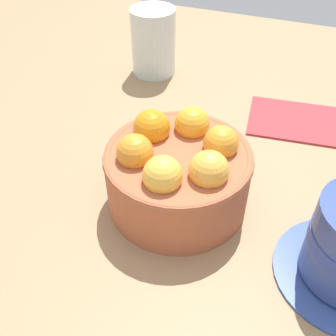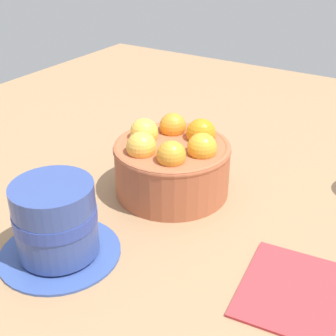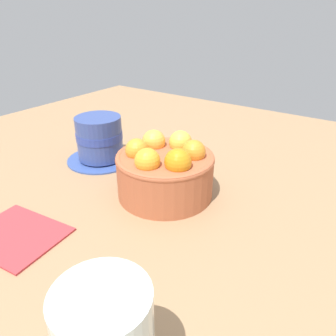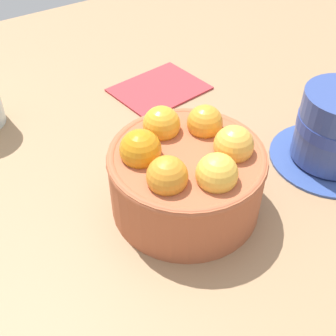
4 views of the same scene
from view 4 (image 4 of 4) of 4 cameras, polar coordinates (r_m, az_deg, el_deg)
ground_plane at (r=47.65cm, az=2.18°, el=-6.53°), size 124.17×112.30×4.38cm
terracotta_bowl at (r=42.93cm, az=2.39°, el=-0.68°), size 15.36×15.36×9.63cm
coffee_cup at (r=52.06cm, az=21.03°, el=4.64°), size 13.38×13.38×8.85cm
folded_napkin at (r=63.29cm, az=-1.13°, el=10.33°), size 13.20×10.92×0.60cm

